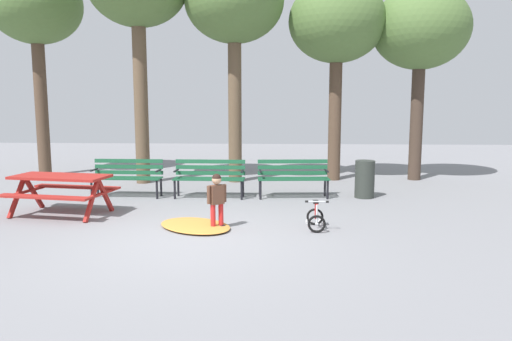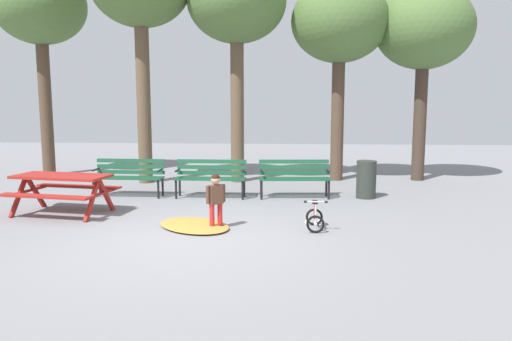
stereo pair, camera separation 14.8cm
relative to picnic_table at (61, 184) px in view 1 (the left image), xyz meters
The scene contains 13 objects.
ground 3.28m from the picnic_table, 30.23° to the right, with size 36.00×36.00×0.00m, color gray.
picnic_table is the anchor object (origin of this frame).
park_bench_far_left 2.01m from the picnic_table, 69.75° to the left, with size 1.61×0.49×0.85m.
park_bench_left 3.20m from the picnic_table, 35.83° to the left, with size 1.60×0.47×0.85m.
park_bench_right 4.90m from the picnic_table, 23.78° to the left, with size 1.63×0.58×0.85m.
child_standing 3.26m from the picnic_table, 16.58° to the right, with size 0.31×0.27×0.96m.
kids_bicycle 4.89m from the picnic_table, ahead, with size 0.39×0.56×0.54m.
leaf_pile 2.91m from the picnic_table, 17.05° to the right, with size 1.41×0.99×0.07m, color #C68438.
trash_bin 6.43m from the picnic_table, 18.26° to the left, with size 0.44×0.44×0.85m, color #2D332D.
tree_far_left 7.09m from the picnic_table, 118.94° to the left, with size 2.60×2.60×5.99m.
tree_center 6.54m from the picnic_table, 54.36° to the left, with size 2.60×2.60×5.88m.
tree_right 8.17m from the picnic_table, 38.96° to the left, with size 2.60×2.60×5.40m.
tree_far_right 9.87m from the picnic_table, 30.73° to the left, with size 2.60×2.60×5.22m.
Camera 1 is at (1.41, -7.41, 2.15)m, focal length 34.37 mm.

